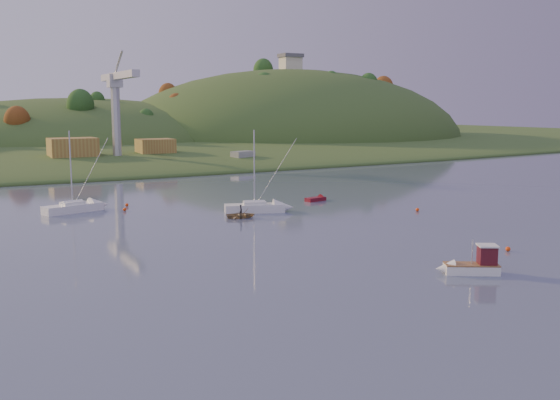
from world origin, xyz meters
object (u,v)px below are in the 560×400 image
sailboat_far (254,207)px  sailboat_near (73,207)px  canoe (241,215)px  red_tender (319,199)px  fishing_boat (468,265)px

sailboat_far → sailboat_near: bearing=170.4°
sailboat_near → sailboat_far: (22.26, -12.44, 0.01)m
canoe → sailboat_near: bearing=65.1°
red_tender → sailboat_near: bearing=157.0°
fishing_boat → canoe: fishing_boat is taller
fishing_boat → sailboat_far: bearing=-55.8°
fishing_boat → canoe: size_ratio=1.45×
sailboat_near → red_tender: size_ratio=2.69×
fishing_boat → canoe: (-5.31, 35.15, -0.38)m
fishing_boat → red_tender: bearing=-74.2°
sailboat_far → fishing_boat: bearing=-67.9°
canoe → red_tender: red_tender is taller
fishing_boat → canoe: bearing=-49.7°
sailboat_far → red_tender: (13.94, 4.92, -0.46)m
canoe → red_tender: (17.56, 8.09, -0.11)m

